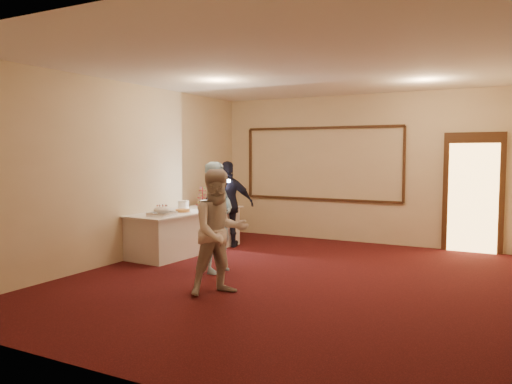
% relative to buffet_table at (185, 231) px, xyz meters
% --- Properties ---
extents(floor, '(7.00, 7.00, 0.00)m').
position_rel_buffet_table_xyz_m(floor, '(2.52, -1.00, -0.39)').
color(floor, black).
rests_on(floor, ground).
extents(room_walls, '(6.04, 7.04, 3.02)m').
position_rel_buffet_table_xyz_m(room_walls, '(2.52, -1.00, 1.64)').
color(room_walls, beige).
rests_on(room_walls, floor).
extents(wall_molding, '(3.45, 0.04, 1.55)m').
position_rel_buffet_table_xyz_m(wall_molding, '(1.72, 2.47, 1.21)').
color(wall_molding, black).
rests_on(wall_molding, room_walls).
extents(doorway, '(1.05, 0.07, 2.20)m').
position_rel_buffet_table_xyz_m(doorway, '(4.67, 2.46, 0.69)').
color(doorway, black).
rests_on(doorway, floor).
extents(buffet_table, '(1.13, 2.52, 0.77)m').
position_rel_buffet_table_xyz_m(buffet_table, '(0.00, 0.00, 0.00)').
color(buffet_table, silver).
rests_on(buffet_table, floor).
extents(pavlova_tray, '(0.37, 0.50, 0.18)m').
position_rel_buffet_table_xyz_m(pavlova_tray, '(0.13, -0.83, 0.46)').
color(pavlova_tray, silver).
rests_on(pavlova_tray, buffet_table).
extents(cupcake_stand, '(0.27, 0.27, 0.40)m').
position_rel_buffet_table_xyz_m(cupcake_stand, '(-0.25, 0.94, 0.52)').
color(cupcake_stand, '#C63B49').
rests_on(cupcake_stand, buffet_table).
extents(plate_stack_a, '(0.21, 0.21, 0.17)m').
position_rel_buffet_table_xyz_m(plate_stack_a, '(-0.06, 0.02, 0.47)').
color(plate_stack_a, white).
rests_on(plate_stack_a, buffet_table).
extents(plate_stack_b, '(0.19, 0.19, 0.16)m').
position_rel_buffet_table_xyz_m(plate_stack_b, '(0.14, 0.44, 0.46)').
color(plate_stack_b, white).
rests_on(plate_stack_b, buffet_table).
extents(tart, '(0.29, 0.29, 0.06)m').
position_rel_buffet_table_xyz_m(tart, '(0.15, -0.29, 0.41)').
color(tart, white).
rests_on(tart, buffet_table).
extents(man, '(0.42, 0.63, 1.69)m').
position_rel_buffet_table_xyz_m(man, '(1.35, -1.04, 0.46)').
color(man, '#93C5EA').
rests_on(man, floor).
extents(woman, '(0.96, 1.00, 1.62)m').
position_rel_buffet_table_xyz_m(woman, '(2.02, -2.05, 0.42)').
color(woman, beige).
rests_on(woman, floor).
extents(guest, '(1.06, 0.74, 1.67)m').
position_rel_buffet_table_xyz_m(guest, '(0.44, 0.81, 0.45)').
color(guest, black).
rests_on(guest, floor).
extents(camera_flash, '(0.07, 0.04, 0.05)m').
position_rel_buffet_table_xyz_m(camera_flash, '(0.57, 0.58, 0.91)').
color(camera_flash, white).
rests_on(camera_flash, guest).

